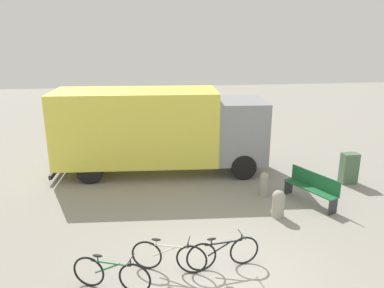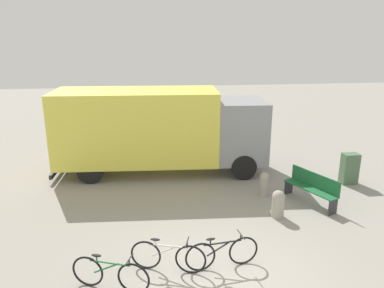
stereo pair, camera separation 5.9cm
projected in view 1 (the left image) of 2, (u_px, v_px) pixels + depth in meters
The scene contains 9 objects.
ground_plane at pixel (220, 283), 8.04m from camera, with size 60.00×60.00×0.00m, color gray.
delivery_truck at pixel (158, 128), 13.93m from camera, with size 7.95×2.72×3.14m.
park_bench at pixel (312, 187), 11.65m from camera, with size 1.14×1.86×0.98m.
bicycle_near at pixel (111, 274), 7.72m from camera, with size 1.64×0.69×0.80m.
bicycle_middle at pixel (169, 256), 8.33m from camera, with size 1.67×0.61×0.80m.
bicycle_far at pixel (223, 253), 8.46m from camera, with size 1.72×0.44×0.80m.
bollard_near_bench at pixel (278, 203), 10.78m from camera, with size 0.37×0.37×0.82m.
bollard_far_bench at pixel (264, 183), 12.20m from camera, with size 0.31×0.31×0.81m.
utility_box at pixel (349, 168), 13.19m from camera, with size 0.55×0.38×1.10m.
Camera 1 is at (-1.50, -6.69, 5.19)m, focal length 35.00 mm.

